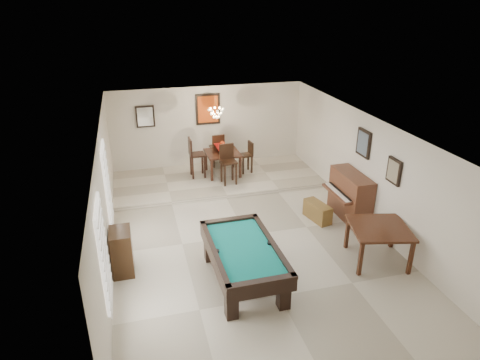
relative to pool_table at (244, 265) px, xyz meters
name	(u,v)px	position (x,y,z in m)	size (l,w,h in m)	color
ground_plane	(247,236)	(0.53, 1.65, -0.39)	(6.00, 9.00, 0.02)	beige
wall_back	(208,128)	(0.53, 6.15, 0.92)	(6.00, 0.04, 2.60)	silver
wall_front	(343,324)	(0.53, -2.85, 0.92)	(6.00, 0.04, 2.60)	silver
wall_left	(105,200)	(-2.47, 1.65, 0.92)	(0.04, 9.00, 2.60)	silver
wall_right	(369,171)	(3.53, 1.65, 0.92)	(0.04, 9.00, 2.60)	silver
ceiling	(247,127)	(0.53, 1.65, 2.22)	(6.00, 9.00, 0.04)	white
dining_step	(217,179)	(0.53, 4.90, -0.32)	(6.00, 2.50, 0.12)	beige
window_left_front	(103,253)	(-2.44, -0.55, 1.02)	(0.06, 1.00, 1.70)	white
window_left_rear	(107,183)	(-2.44, 2.25, 1.02)	(0.06, 1.00, 1.70)	white
pool_table	(244,265)	(0.00, 0.00, 0.00)	(1.24, 2.29, 0.76)	black
square_table	(378,244)	(2.88, -0.01, 0.02)	(1.15, 1.15, 0.79)	black
upright_piano	(345,196)	(3.12, 1.89, 0.20)	(0.78, 1.39, 1.16)	#5A2F1D
piano_bench	(317,212)	(2.42, 1.94, -0.16)	(0.31, 0.80, 0.44)	brown
apothecary_chest	(122,252)	(-2.25, 0.94, 0.08)	(0.41, 0.62, 0.93)	black
dining_table	(223,161)	(0.75, 5.14, 0.15)	(0.99, 0.99, 0.82)	black
flower_vase	(222,145)	(0.75, 5.14, 0.67)	(0.13, 0.13, 0.22)	#BA3310
dining_chair_south	(229,165)	(0.76, 4.41, 0.31)	(0.42, 0.42, 1.14)	black
dining_chair_north	(217,150)	(0.73, 5.87, 0.27)	(0.39, 0.39, 1.06)	black
dining_chair_west	(197,157)	(-0.01, 5.14, 0.34)	(0.44, 0.44, 1.19)	black
dining_chair_east	(246,157)	(1.46, 5.10, 0.22)	(0.35, 0.35, 0.95)	black
chandelier	(216,109)	(0.53, 4.85, 1.82)	(0.44, 0.44, 0.60)	#FFE5B2
back_painting	(208,109)	(0.53, 6.11, 1.52)	(0.75, 0.06, 0.95)	#D84C14
back_mirror	(145,117)	(-1.37, 6.11, 1.42)	(0.55, 0.06, 0.65)	white
right_picture_upper	(364,143)	(3.49, 1.95, 1.52)	(0.06, 0.55, 0.65)	slate
right_picture_lower	(394,171)	(3.49, 0.65, 1.32)	(0.06, 0.45, 0.55)	gray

